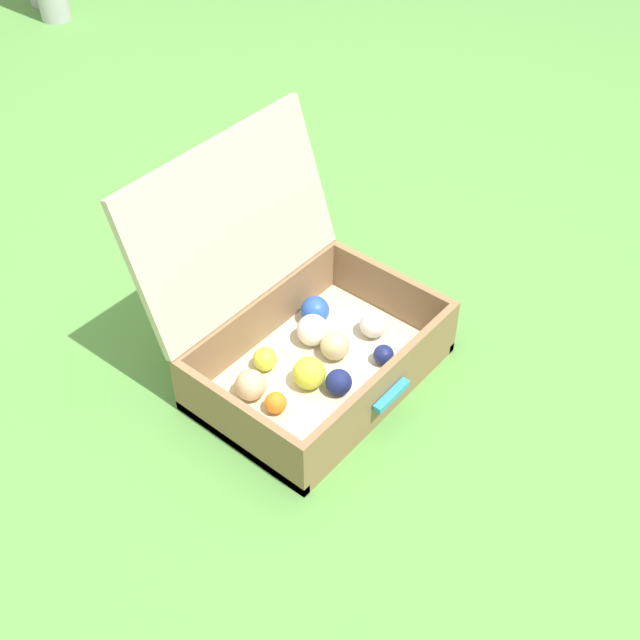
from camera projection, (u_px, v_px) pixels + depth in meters
The scene contains 2 objects.
ground_plane at pixel (322, 341), 2.04m from camera, with size 16.00×16.00×0.00m, color #569342.
open_suitcase at pixel (299, 329), 1.90m from camera, with size 0.56×0.53×0.51m.
Camera 1 is at (-1.12, -0.93, 1.43)m, focal length 46.93 mm.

